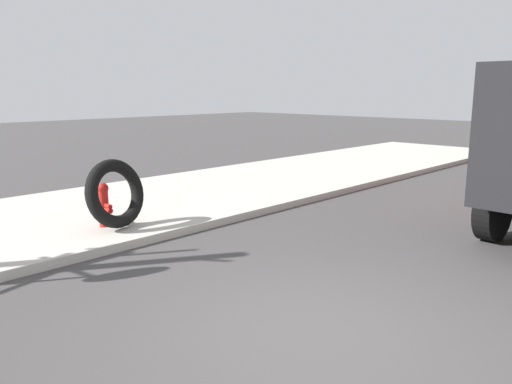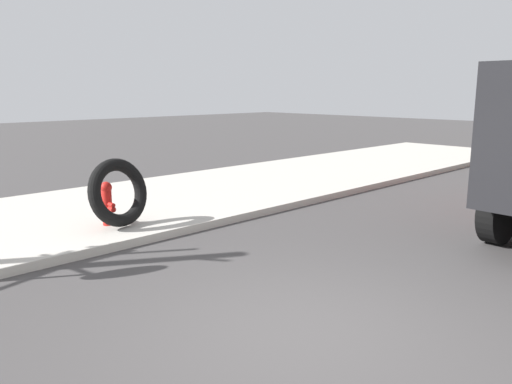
{
  "view_description": "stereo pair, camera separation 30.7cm",
  "coord_description": "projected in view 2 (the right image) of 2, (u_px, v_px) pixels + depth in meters",
  "views": [
    {
      "loc": [
        -4.1,
        -3.05,
        2.59
      ],
      "look_at": [
        1.76,
        2.55,
        0.95
      ],
      "focal_mm": 35.48,
      "sensor_mm": 36.0,
      "label": 1
    },
    {
      "loc": [
        -3.89,
        -3.27,
        2.59
      ],
      "look_at": [
        1.76,
        2.55,
        0.95
      ],
      "focal_mm": 35.48,
      "sensor_mm": 36.0,
      "label": 2
    }
  ],
  "objects": [
    {
      "name": "fire_hydrant",
      "position": [
        107.0,
        202.0,
        9.24
      ],
      "size": [
        0.21,
        0.48,
        0.81
      ],
      "color": "red",
      "rests_on": "sidewalk_curb"
    },
    {
      "name": "ground_plane",
      "position": [
        303.0,
        334.0,
        5.47
      ],
      "size": [
        80.0,
        80.0,
        0.0
      ],
      "primitive_type": "plane",
      "color": "#423F3F"
    },
    {
      "name": "sidewalk_curb",
      "position": [
        54.0,
        219.0,
        10.02
      ],
      "size": [
        36.0,
        5.0,
        0.15
      ],
      "primitive_type": "cube",
      "color": "#BCB7AD",
      "rests_on": "ground"
    },
    {
      "name": "loose_tire",
      "position": [
        118.0,
        193.0,
        9.09
      ],
      "size": [
        1.31,
        0.69,
        1.26
      ],
      "primitive_type": "torus",
      "rotation": [
        1.35,
        0.0,
        0.17
      ],
      "color": "black",
      "rests_on": "sidewalk_curb"
    }
  ]
}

